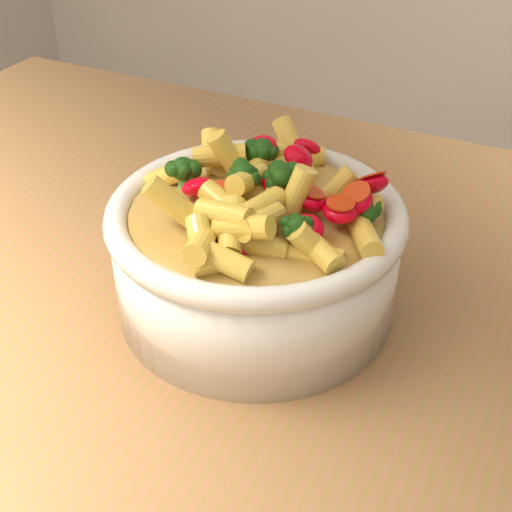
% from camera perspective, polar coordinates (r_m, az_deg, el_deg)
% --- Properties ---
extents(table, '(1.20, 0.80, 0.90)m').
position_cam_1_polar(table, '(0.61, 3.10, -14.22)').
color(table, '#A16B45').
rests_on(table, ground).
extents(serving_bowl, '(0.22, 0.22, 0.10)m').
position_cam_1_polar(serving_bowl, '(0.55, 0.00, 0.10)').
color(serving_bowl, white).
rests_on(serving_bowl, table).
extents(pasta_salad, '(0.18, 0.18, 0.04)m').
position_cam_1_polar(pasta_salad, '(0.51, 0.00, 5.55)').
color(pasta_salad, '#EDD54B').
rests_on(pasta_salad, serving_bowl).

